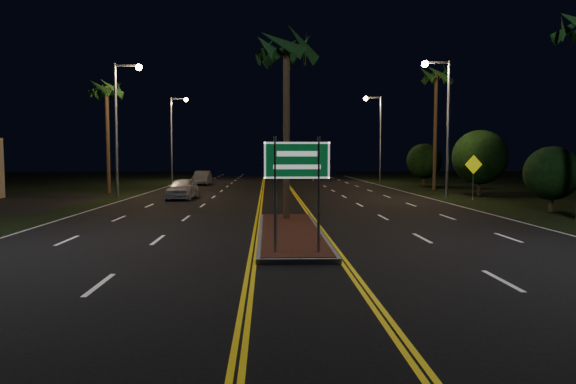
{
  "coord_description": "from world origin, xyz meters",
  "views": [
    {
      "loc": [
        -0.81,
        -11.23,
        2.82
      ],
      "look_at": [
        -0.28,
        1.82,
        1.9
      ],
      "focal_mm": 32.0,
      "sensor_mm": 36.0,
      "label": 1
    }
  ],
  "objects": [
    {
      "name": "ground",
      "position": [
        0.0,
        0.0,
        0.0
      ],
      "size": [
        120.0,
        120.0,
        0.0
      ],
      "primitive_type": "plane",
      "color": "black",
      "rests_on": "ground"
    },
    {
      "name": "median_island",
      "position": [
        0.0,
        7.0,
        0.08
      ],
      "size": [
        2.25,
        10.25,
        0.17
      ],
      "color": "gray",
      "rests_on": "ground"
    },
    {
      "name": "highway_sign",
      "position": [
        0.0,
        2.8,
        2.4
      ],
      "size": [
        1.8,
        0.08,
        3.2
      ],
      "color": "gray",
      "rests_on": "ground"
    },
    {
      "name": "streetlight_left_mid",
      "position": [
        -10.61,
        24.0,
        5.66
      ],
      "size": [
        1.91,
        0.44,
        9.0
      ],
      "color": "gray",
      "rests_on": "ground"
    },
    {
      "name": "streetlight_left_far",
      "position": [
        -10.61,
        44.0,
        5.66
      ],
      "size": [
        1.91,
        0.44,
        9.0
      ],
      "color": "gray",
      "rests_on": "ground"
    },
    {
      "name": "streetlight_right_mid",
      "position": [
        10.61,
        22.0,
        5.66
      ],
      "size": [
        1.91,
        0.44,
        9.0
      ],
      "color": "gray",
      "rests_on": "ground"
    },
    {
      "name": "streetlight_right_far",
      "position": [
        10.61,
        42.0,
        5.66
      ],
      "size": [
        1.91,
        0.44,
        9.0
      ],
      "color": "gray",
      "rests_on": "ground"
    },
    {
      "name": "palm_median",
      "position": [
        0.0,
        10.5,
        7.28
      ],
      "size": [
        2.4,
        2.4,
        8.3
      ],
      "color": "#382819",
      "rests_on": "ground"
    },
    {
      "name": "palm_left_far",
      "position": [
        -12.8,
        28.0,
        7.75
      ],
      "size": [
        2.4,
        2.4,
        8.8
      ],
      "color": "#382819",
      "rests_on": "ground"
    },
    {
      "name": "palm_right_far",
      "position": [
        12.8,
        30.0,
        9.14
      ],
      "size": [
        2.4,
        2.4,
        10.3
      ],
      "color": "#382819",
      "rests_on": "ground"
    },
    {
      "name": "shrub_near",
      "position": [
        13.5,
        14.0,
        1.95
      ],
      "size": [
        2.7,
        2.7,
        3.3
      ],
      "color": "#382819",
      "rests_on": "ground"
    },
    {
      "name": "shrub_mid",
      "position": [
        14.0,
        24.0,
        2.73
      ],
      "size": [
        3.78,
        3.78,
        4.62
      ],
      "color": "#382819",
      "rests_on": "ground"
    },
    {
      "name": "shrub_far",
      "position": [
        13.8,
        36.0,
        2.34
      ],
      "size": [
        3.24,
        3.24,
        3.96
      ],
      "color": "#382819",
      "rests_on": "ground"
    },
    {
      "name": "car_near",
      "position": [
        -6.39,
        22.52,
        0.8
      ],
      "size": [
        2.32,
        4.91,
        1.6
      ],
      "primitive_type": "imported",
      "rotation": [
        0.0,
        0.0,
        -0.06
      ],
      "color": "silver",
      "rests_on": "ground"
    },
    {
      "name": "car_far",
      "position": [
        -7.17,
        39.07,
        0.78
      ],
      "size": [
        2.03,
        4.7,
        1.56
      ],
      "primitive_type": "imported",
      "rotation": [
        0.0,
        0.0,
        -0.0
      ],
      "color": "#9DA0A6",
      "rests_on": "ground"
    },
    {
      "name": "warning_sign",
      "position": [
        12.37,
        21.04,
        1.9
      ],
      "size": [
        1.19,
        0.22,
        2.87
      ],
      "rotation": [
        0.0,
        0.0,
        0.16
      ],
      "color": "gray",
      "rests_on": "ground"
    }
  ]
}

